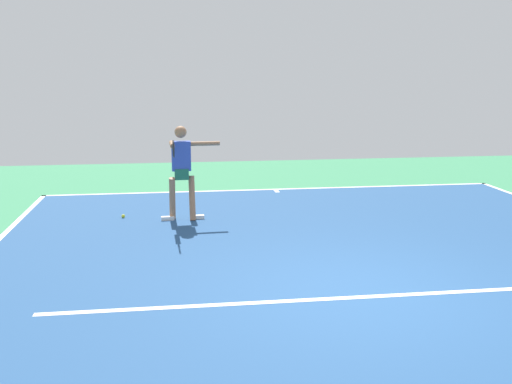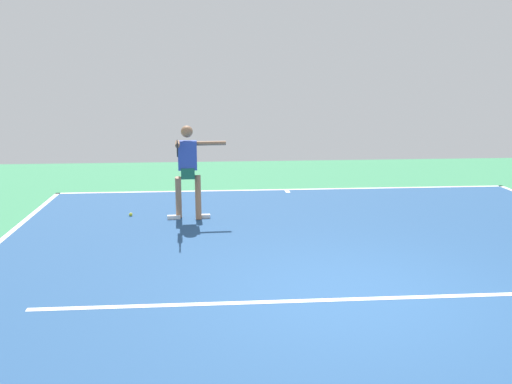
% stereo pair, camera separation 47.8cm
% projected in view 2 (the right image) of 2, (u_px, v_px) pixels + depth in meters
% --- Properties ---
extents(ground_plane, '(22.05, 22.05, 0.00)m').
position_uv_depth(ground_plane, '(358.00, 296.00, 7.15)').
color(ground_plane, '#388456').
extents(court_surface, '(10.43, 13.26, 0.00)m').
position_uv_depth(court_surface, '(358.00, 296.00, 7.15)').
color(court_surface, navy).
rests_on(court_surface, ground_plane).
extents(court_line_baseline_near, '(10.43, 0.10, 0.01)m').
position_uv_depth(court_line_baseline_near, '(286.00, 190.00, 13.57)').
color(court_line_baseline_near, white).
rests_on(court_line_baseline_near, ground_plane).
extents(court_line_service, '(7.82, 0.10, 0.01)m').
position_uv_depth(court_line_service, '(361.00, 299.00, 7.05)').
color(court_line_service, white).
rests_on(court_line_service, ground_plane).
extents(court_line_centre_mark, '(0.10, 0.30, 0.01)m').
position_uv_depth(court_line_centre_mark, '(287.00, 191.00, 13.38)').
color(court_line_centre_mark, white).
rests_on(court_line_centre_mark, ground_plane).
extents(tennis_player, '(1.10, 1.20, 1.74)m').
position_uv_depth(tennis_player, '(188.00, 166.00, 10.68)').
color(tennis_player, '#9E7051').
rests_on(tennis_player, ground_plane).
extents(tennis_ball_near_player, '(0.07, 0.07, 0.07)m').
position_uv_depth(tennis_ball_near_player, '(131.00, 214.00, 11.09)').
color(tennis_ball_near_player, yellow).
rests_on(tennis_ball_near_player, ground_plane).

